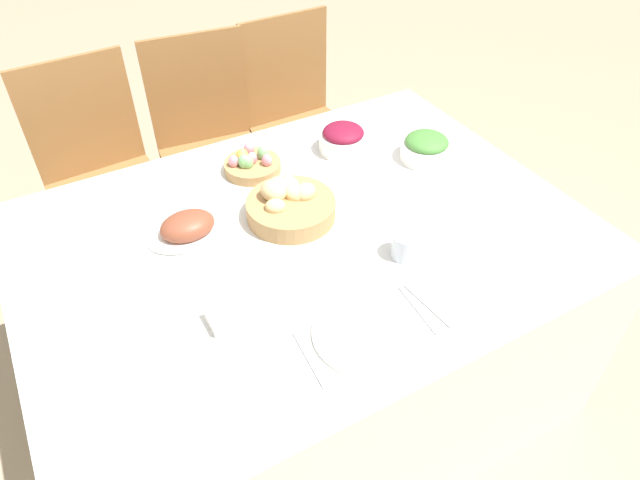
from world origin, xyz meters
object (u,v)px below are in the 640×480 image
(green_salad_bowl, at_px, (426,147))
(drinking_cup, at_px, (406,245))
(fork, at_px, (309,359))
(spoon, at_px, (427,305))
(ham_platter, at_px, (188,227))
(chair_far_center, at_px, (211,145))
(egg_basket, at_px, (251,164))
(knife, at_px, (418,310))
(butter_dish, at_px, (233,314))
(chair_far_left, at_px, (103,175))
(chair_far_right, at_px, (299,120))
(dinner_plate, at_px, (366,333))
(beet_salad_bowl, at_px, (343,139))
(bread_basket, at_px, (289,204))

(green_salad_bowl, relative_size, drinking_cup, 2.11)
(fork, distance_m, spoon, 0.34)
(drinking_cup, bearing_deg, spoon, -108.61)
(ham_platter, bearing_deg, chair_far_center, 66.13)
(green_salad_bowl, bearing_deg, egg_basket, 157.86)
(egg_basket, relative_size, drinking_cup, 2.31)
(chair_far_center, xyz_separation_m, knife, (0.06, -1.34, 0.22))
(chair_far_center, height_order, spoon, chair_far_center)
(butter_dish, bearing_deg, fork, -63.23)
(chair_far_left, bearing_deg, chair_far_right, -3.56)
(fork, bearing_deg, egg_basket, 79.61)
(chair_far_left, xyz_separation_m, dinner_plate, (0.36, -1.34, 0.22))
(chair_far_left, bearing_deg, butter_dish, -88.43)
(chair_far_center, distance_m, fork, 1.38)
(beet_salad_bowl, height_order, butter_dish, beet_salad_bowl)
(fork, bearing_deg, knife, 4.47)
(green_salad_bowl, xyz_separation_m, butter_dish, (-0.86, -0.34, -0.03))
(bread_basket, distance_m, egg_basket, 0.27)
(knife, relative_size, butter_dish, 1.40)
(chair_far_center, bearing_deg, green_salad_bowl, -51.53)
(ham_platter, relative_size, spoon, 1.41)
(chair_far_left, height_order, dinner_plate, chair_far_left)
(chair_far_left, xyz_separation_m, egg_basket, (0.41, -0.57, 0.24))
(egg_basket, relative_size, fork, 1.07)
(knife, bearing_deg, fork, -175.53)
(ham_platter, relative_size, green_salad_bowl, 1.44)
(dinner_plate, height_order, fork, dinner_plate)
(egg_basket, relative_size, dinner_plate, 0.72)
(green_salad_bowl, xyz_separation_m, dinner_plate, (-0.60, -0.55, -0.04))
(egg_basket, distance_m, fork, 0.80)
(ham_platter, xyz_separation_m, green_salad_bowl, (0.84, -0.02, 0.02))
(bread_basket, bearing_deg, spoon, -75.06)
(spoon, bearing_deg, butter_dish, 150.87)
(chair_far_left, xyz_separation_m, knife, (0.52, -1.34, 0.22))
(spoon, bearing_deg, beet_salad_bowl, 70.67)
(spoon, distance_m, drinking_cup, 0.20)
(chair_far_right, distance_m, green_salad_bowl, 0.83)
(chair_far_left, height_order, egg_basket, chair_far_left)
(spoon, height_order, butter_dish, butter_dish)
(chair_far_right, height_order, drinking_cup, chair_far_right)
(chair_far_right, relative_size, fork, 5.46)
(beet_salad_bowl, xyz_separation_m, green_salad_bowl, (0.22, -0.18, -0.00))
(fork, relative_size, butter_dish, 1.40)
(knife, distance_m, spoon, 0.03)
(chair_far_right, relative_size, knife, 5.46)
(beet_salad_bowl, height_order, spoon, beet_salad_bowl)
(chair_far_right, height_order, beet_salad_bowl, chair_far_right)
(chair_far_right, distance_m, dinner_plate, 1.45)
(fork, height_order, drinking_cup, drinking_cup)
(bread_basket, bearing_deg, ham_platter, 167.50)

